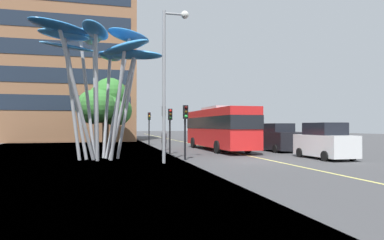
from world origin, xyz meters
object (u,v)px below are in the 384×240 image
Objects in this scene: red_bus at (219,127)px; car_parked_far at (242,136)px; leaf_sculpture at (101,50)px; pedestrian at (164,143)px; traffic_light_opposite at (149,121)px; car_parked_near at (325,142)px; street_lamp at (169,67)px; car_parked_mid at (278,138)px; traffic_light_kerb_near at (185,120)px; traffic_light_kerb_far at (170,121)px; car_far_side at (207,133)px; traffic_light_island_mid at (164,119)px; car_side_street at (223,134)px.

red_bus reaches higher than car_parked_far.
leaf_sculpture is 4.91× the size of pedestrian.
leaf_sculpture reaches higher than car_parked_far.
red_bus reaches higher than traffic_light_opposite.
street_lamp is (-9.80, -0.11, 4.26)m from car_parked_near.
car_parked_mid is 7.21m from car_parked_far.
traffic_light_kerb_near is 4.25m from traffic_light_kerb_far.
car_parked_far is 1.00× the size of car_far_side.
car_parked_mid is at bearing -28.55° from red_bus.
traffic_light_island_mid is 0.84× the size of car_parked_near.
car_parked_far is (4.09, 4.90, -0.99)m from red_bus.
traffic_light_kerb_far is at bearing -173.99° from car_parked_mid.
leaf_sculpture reaches higher than traffic_light_island_mid.
red_bus reaches higher than car_parked_near.
red_bus reaches higher than car_parked_mid.
pedestrian is (-0.70, -4.53, -1.77)m from traffic_light_island_mid.
street_lamp is (-1.22, -1.32, 2.93)m from traffic_light_kerb_near.
traffic_light_kerb_far is 12.48m from traffic_light_opposite.
street_lamp reaches higher than car_side_street.
traffic_light_island_mid is at bearing 82.69° from street_lamp.
car_parked_mid is (8.79, -2.83, -1.58)m from traffic_light_island_mid.
traffic_light_opposite is 0.89× the size of car_far_side.
car_side_street is (4.02, 10.50, -0.89)m from red_bus.
leaf_sculpture is 14.93m from car_parked_near.
car_side_street is (8.56, 17.99, -1.27)m from traffic_light_kerb_near.
street_lamp is at bearing -95.90° from pedestrian.
street_lamp is (-9.97, -26.74, 4.25)m from car_far_side.
traffic_light_kerb_near reaches higher than car_parked_mid.
street_lamp reaches higher than car_far_side.
leaf_sculpture reaches higher than car_parked_near.
red_bus is 3.35× the size of traffic_light_opposite.
car_side_street is at bearing 8.29° from traffic_light_opposite.
street_lamp is 6.56m from pedestrian.
red_bus is 6.70m from pedestrian.
red_bus is 4.64m from traffic_light_island_mid.
leaf_sculpture is 2.61× the size of traffic_light_kerb_far.
traffic_light_kerb_far is at bearing 92.22° from traffic_light_kerb_near.
car_far_side is (-0.02, 20.23, -0.00)m from car_parked_mid.
car_parked_mid is at bearing -52.18° from traffic_light_opposite.
traffic_light_kerb_near is 1.88× the size of pedestrian.
leaf_sculpture is at bearing -107.61° from traffic_light_opposite.
traffic_light_island_mid is 13.25m from car_side_street.
car_parked_near is 1.11× the size of car_far_side.
pedestrian is (-9.49, -1.69, -0.19)m from car_parked_mid.
traffic_light_island_mid is at bearing -116.77° from car_far_side.
traffic_light_kerb_far reaches higher than car_side_street.
car_parked_far is at bearing -90.57° from car_far_side.
car_far_side is 28.85m from street_lamp.
traffic_light_opposite is 0.83× the size of car_side_street.
car_far_side is at bearing 76.76° from red_bus.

